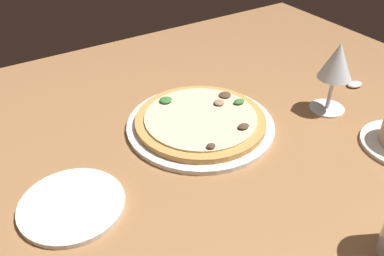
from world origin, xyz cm
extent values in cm
cube|color=#996B42|center=(0.00, 0.00, 2.00)|extent=(150.00, 110.00, 4.00)
cylinder|color=white|center=(-7.80, -5.97, 4.50)|extent=(29.65, 29.65, 1.00)
cylinder|color=#C68C47|center=(-7.80, -5.97, 5.60)|extent=(26.18, 26.18, 1.20)
cylinder|color=beige|center=(-7.80, -5.97, 6.40)|extent=(22.45, 22.45, 0.40)
ellipsoid|color=#387033|center=(-17.29, -5.80, 6.99)|extent=(2.46, 1.79, 0.78)
ellipsoid|color=#4C3828|center=(-3.85, 3.46, 6.96)|extent=(1.67, 1.48, 0.72)
ellipsoid|color=#387033|center=(-4.73, -14.54, 6.98)|extent=(2.73, 2.60, 0.75)
ellipsoid|color=#4C3828|center=(-12.51, 1.75, 6.97)|extent=(2.36, 1.77, 0.73)
ellipsoid|color=#4C3828|center=(-16.56, -9.75, 6.89)|extent=(2.63, 2.59, 0.58)
ellipsoid|color=#937556|center=(-13.62, -7.77, 6.96)|extent=(2.30, 2.22, 0.73)
cylinder|color=silver|center=(-34.54, 2.98, 4.20)|extent=(7.41, 7.41, 0.40)
cylinder|color=silver|center=(-34.54, 2.98, 8.04)|extent=(0.80, 0.80, 7.28)
cone|color=silver|center=(-34.54, 2.98, 15.43)|extent=(6.96, 6.96, 7.51)
cone|color=#5B0F19|center=(-34.54, 2.98, 13.44)|extent=(2.94, 2.94, 3.53)
cylinder|color=silver|center=(21.45, 1.62, 4.45)|extent=(16.76, 16.76, 0.90)
ellipsoid|color=silver|center=(-47.73, -0.58, 4.50)|extent=(4.14, 3.00, 1.00)
cylinder|color=silver|center=(-47.93, -4.36, 4.35)|extent=(1.09, 7.60, 0.70)
camera|label=1|loc=(29.87, 50.34, 51.56)|focal=38.29mm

